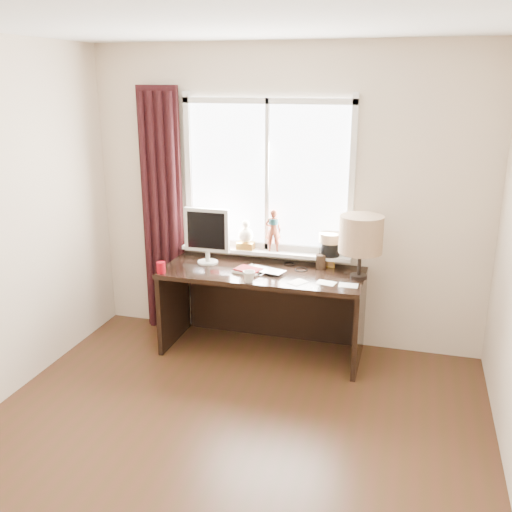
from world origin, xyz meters
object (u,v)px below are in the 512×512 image
(monitor, at_px, (207,232))
(table_lamp, at_px, (361,235))
(desk, at_px, (265,294))
(mug, at_px, (249,276))
(red_cup, at_px, (161,267))
(laptop, at_px, (265,271))

(monitor, relative_size, table_lamp, 0.94)
(desk, bearing_deg, mug, -94.38)
(mug, xyz_separation_m, red_cup, (-0.77, 0.02, -0.00))
(mug, xyz_separation_m, monitor, (-0.49, 0.38, 0.23))
(laptop, relative_size, red_cup, 3.70)
(desk, bearing_deg, table_lamp, -4.39)
(desk, relative_size, table_lamp, 3.27)
(red_cup, relative_size, desk, 0.06)
(monitor, bearing_deg, laptop, -10.73)
(laptop, height_order, monitor, monitor)
(mug, height_order, monitor, monitor)
(laptop, bearing_deg, desk, 119.56)
(desk, xyz_separation_m, table_lamp, (0.80, -0.06, 0.61))
(mug, height_order, desk, mug)
(table_lamp, bearing_deg, laptop, -175.30)
(mug, relative_size, monitor, 0.20)
(laptop, bearing_deg, mug, -85.38)
(mug, relative_size, table_lamp, 0.19)
(red_cup, xyz_separation_m, table_lamp, (1.60, 0.32, 0.32))
(mug, bearing_deg, desk, 85.62)
(laptop, xyz_separation_m, monitor, (-0.55, 0.10, 0.26))
(mug, xyz_separation_m, table_lamp, (0.83, 0.34, 0.31))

